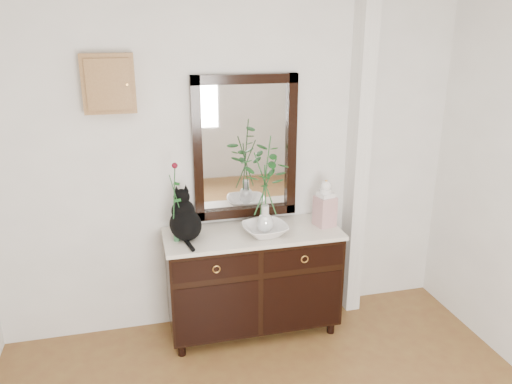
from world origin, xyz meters
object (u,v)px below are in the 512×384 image
object	(u,v)px
lotus_bowl	(265,230)
ginger_jar	(325,203)
cat	(185,215)
sideboard	(253,277)

from	to	relation	value
lotus_bowl	ginger_jar	xyz separation A→B (m)	(0.49, 0.07, 0.15)
lotus_bowl	ginger_jar	size ratio (longest dim) A/B	0.88
ginger_jar	lotus_bowl	bearing A→B (deg)	-172.19
cat	lotus_bowl	distance (m)	0.60
ginger_jar	sideboard	bearing A→B (deg)	179.61
sideboard	ginger_jar	size ratio (longest dim) A/B	3.58
sideboard	lotus_bowl	distance (m)	0.43
lotus_bowl	ginger_jar	distance (m)	0.52
sideboard	lotus_bowl	size ratio (longest dim) A/B	4.05
cat	ginger_jar	distance (m)	1.07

